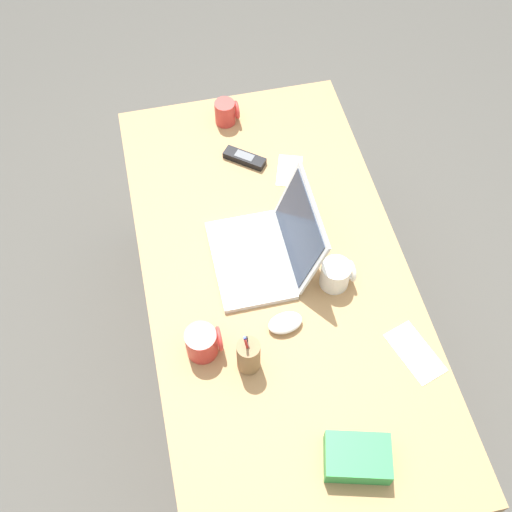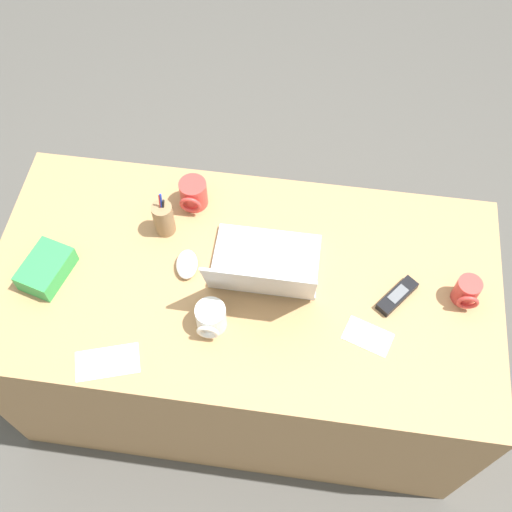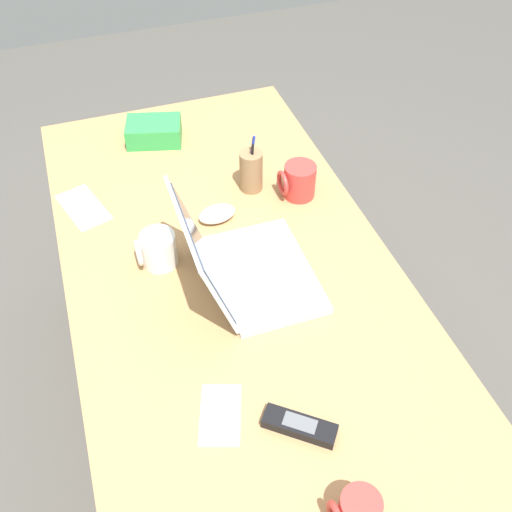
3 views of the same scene
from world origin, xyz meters
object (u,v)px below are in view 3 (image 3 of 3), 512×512
coffee_mug_tall (158,250)px  pen_holder (251,171)px  computer_mouse (217,214)px  coffee_mug_spare (298,181)px  snack_bag (154,131)px  cordless_phone (298,426)px  laptop (244,267)px

coffee_mug_tall → pen_holder: 0.37m
computer_mouse → pen_holder: (0.09, -0.13, 0.04)m
pen_holder → computer_mouse: bearing=126.5°
coffee_mug_spare → snack_bag: 0.50m
cordless_phone → pen_holder: (0.73, -0.15, 0.05)m
laptop → computer_mouse: 0.24m
snack_bag → computer_mouse: bearing=-168.7°
coffee_mug_spare → laptop: bearing=137.0°
computer_mouse → snack_bag: (0.41, 0.08, 0.01)m
laptop → cordless_phone: size_ratio=2.29×
computer_mouse → snack_bag: size_ratio=0.62×
coffee_mug_spare → coffee_mug_tall: bearing=107.3°
laptop → computer_mouse: size_ratio=3.17×
snack_bag → pen_holder: bearing=-146.6°
computer_mouse → snack_bag: 0.42m
laptop → coffee_mug_tall: (0.13, 0.18, -0.01)m
coffee_mug_spare → pen_holder: 0.13m
coffee_mug_tall → cordless_phone: 0.55m
coffee_mug_tall → coffee_mug_spare: size_ratio=0.99×
computer_mouse → snack_bag: snack_bag is taller
coffee_mug_spare → pen_holder: pen_holder is taller
laptop → coffee_mug_spare: size_ratio=3.22×
coffee_mug_tall → snack_bag: bearing=-10.7°
laptop → pen_holder: bearing=-21.3°
computer_mouse → coffee_mug_tall: bearing=112.2°
laptop → coffee_mug_tall: size_ratio=3.25×
laptop → snack_bag: laptop is taller
computer_mouse → pen_holder: 0.16m
snack_bag → laptop: bearing=-172.9°
coffee_mug_spare → snack_bag: bearing=39.8°
coffee_mug_spare → cordless_phone: 0.71m
laptop → pen_holder: (0.33, -0.13, 0.01)m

